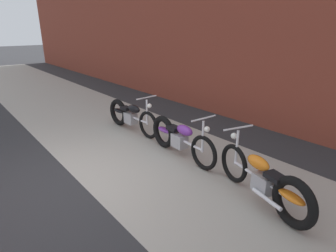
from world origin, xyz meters
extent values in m
plane|color=#2D2D30|center=(0.00, 0.00, 0.00)|extent=(80.00, 80.00, 0.00)
cube|color=#9E998E|center=(0.00, 1.75, 0.00)|extent=(36.00, 3.50, 0.01)
cube|color=brown|center=(0.00, 5.20, 3.07)|extent=(36.00, 0.50, 6.14)
torus|color=black|center=(-0.83, 2.15, 0.34)|extent=(0.68, 0.12, 0.68)
torus|color=black|center=(-2.13, 2.08, 0.36)|extent=(0.74, 0.17, 0.73)
cylinder|color=silver|center=(-1.48, 2.11, 0.38)|extent=(1.24, 0.12, 0.06)
cube|color=#99999E|center=(-1.56, 2.11, 0.34)|extent=(0.33, 0.24, 0.28)
ellipsoid|color=black|center=(-1.40, 2.12, 0.62)|extent=(0.45, 0.21, 0.20)
ellipsoid|color=black|center=(-2.08, 2.08, 0.42)|extent=(0.45, 0.20, 0.10)
cube|color=black|center=(-1.76, 2.10, 0.56)|extent=(0.29, 0.22, 0.08)
cylinder|color=silver|center=(-0.87, 2.15, 0.65)|extent=(0.05, 0.05, 0.62)
cylinder|color=silver|center=(-0.87, 2.15, 1.01)|extent=(0.06, 0.58, 0.03)
sphere|color=white|center=(-0.77, 2.15, 0.83)|extent=(0.11, 0.11, 0.11)
cylinder|color=silver|center=(-1.81, 2.25, 0.26)|extent=(0.55, 0.09, 0.06)
torus|color=black|center=(1.11, 2.03, 0.34)|extent=(0.68, 0.11, 0.68)
torus|color=black|center=(-0.18, 2.10, 0.36)|extent=(0.74, 0.17, 0.73)
cylinder|color=silver|center=(0.46, 2.07, 0.38)|extent=(1.24, 0.12, 0.06)
cube|color=#99999E|center=(0.38, 2.07, 0.34)|extent=(0.33, 0.24, 0.28)
ellipsoid|color=#6B2D93|center=(0.54, 2.06, 0.62)|extent=(0.45, 0.21, 0.20)
ellipsoid|color=#6B2D93|center=(-0.13, 2.10, 0.42)|extent=(0.45, 0.20, 0.10)
cube|color=black|center=(0.18, 2.08, 0.56)|extent=(0.29, 0.21, 0.08)
cylinder|color=silver|center=(1.07, 2.04, 0.65)|extent=(0.05, 0.05, 0.62)
cylinder|color=silver|center=(1.07, 2.04, 1.01)|extent=(0.06, 0.58, 0.03)
sphere|color=white|center=(1.17, 2.03, 0.83)|extent=(0.11, 0.11, 0.11)
cylinder|color=silver|center=(0.15, 2.23, 0.26)|extent=(0.55, 0.09, 0.06)
torus|color=black|center=(1.75, 2.13, 0.34)|extent=(0.68, 0.25, 0.68)
torus|color=black|center=(3.00, 1.79, 0.36)|extent=(0.74, 0.32, 0.73)
cylinder|color=silver|center=(2.37, 1.96, 0.38)|extent=(1.21, 0.38, 0.06)
cube|color=#99999E|center=(2.45, 1.94, 0.34)|extent=(0.37, 0.30, 0.28)
ellipsoid|color=orange|center=(2.30, 1.98, 0.62)|extent=(0.47, 0.30, 0.20)
ellipsoid|color=orange|center=(2.95, 1.80, 0.42)|extent=(0.47, 0.29, 0.10)
cube|color=black|center=(2.64, 1.89, 0.56)|extent=(0.32, 0.27, 0.08)
cylinder|color=silver|center=(1.78, 2.12, 0.65)|extent=(0.05, 0.05, 0.62)
cylinder|color=silver|center=(1.78, 2.12, 1.01)|extent=(0.18, 0.57, 0.03)
sphere|color=white|center=(1.69, 2.14, 0.83)|extent=(0.11, 0.11, 0.11)
cylinder|color=silver|center=(2.64, 1.73, 0.26)|extent=(0.55, 0.20, 0.06)
camera|label=1|loc=(4.39, -1.53, 2.59)|focal=30.01mm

